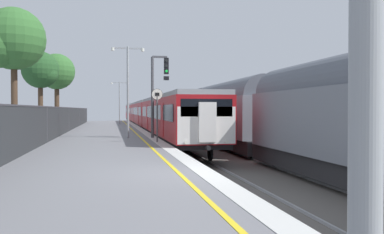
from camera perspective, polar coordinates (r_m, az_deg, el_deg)
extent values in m
cube|color=slate|center=(11.50, -12.66, -10.22)|extent=(6.40, 110.00, 1.00)
cube|color=silver|center=(11.69, 1.81, -7.49)|extent=(0.60, 110.00, 0.01)
cube|color=yellow|center=(11.55, -1.85, -7.60)|extent=(0.12, 110.00, 0.01)
cube|color=gray|center=(12.12, 6.44, -11.84)|extent=(0.07, 110.00, 0.08)
cube|color=gray|center=(12.62, 12.80, -11.34)|extent=(0.07, 110.00, 0.08)
cube|color=gray|center=(13.83, 22.73, -10.30)|extent=(0.07, 110.00, 0.08)
cube|color=maroon|center=(28.98, -2.55, 0.10)|extent=(2.80, 20.48, 2.30)
cube|color=black|center=(29.03, -2.55, -2.42)|extent=(2.64, 19.88, 0.25)
cube|color=gray|center=(28.98, -2.55, 2.61)|extent=(2.68, 20.48, 0.24)
cube|color=black|center=(28.80, -5.33, 0.69)|extent=(0.02, 18.88, 0.84)
cube|color=red|center=(23.72, -4.11, -0.35)|extent=(0.03, 1.10, 1.90)
cube|color=red|center=(33.90, -6.19, 0.06)|extent=(0.03, 1.10, 1.90)
cylinder|color=black|center=(21.42, -1.59, -4.97)|extent=(0.12, 0.84, 0.84)
cylinder|color=black|center=(21.73, 2.48, -4.88)|extent=(0.12, 0.84, 0.84)
cylinder|color=black|center=(36.53, -5.53, -2.49)|extent=(0.12, 0.84, 0.84)
cylinder|color=black|center=(36.71, -3.10, -2.47)|extent=(0.12, 0.84, 0.84)
cube|color=maroon|center=(49.92, -6.11, 0.48)|extent=(2.80, 20.48, 2.30)
cube|color=black|center=(49.95, -6.11, -0.98)|extent=(2.64, 19.88, 0.25)
cube|color=gray|center=(49.92, -6.12, 1.94)|extent=(2.68, 20.48, 0.24)
cube|color=black|center=(49.82, -7.73, 0.82)|extent=(0.02, 18.88, 0.84)
cube|color=red|center=(44.71, -7.36, 0.29)|extent=(0.03, 1.10, 1.90)
cube|color=red|center=(54.93, -8.04, 0.42)|extent=(0.03, 1.10, 1.90)
cylinder|color=black|center=(42.30, -6.28, -2.01)|extent=(0.12, 0.84, 0.84)
cylinder|color=black|center=(42.46, -4.18, -2.00)|extent=(0.12, 0.84, 0.84)
cylinder|color=black|center=(57.52, -7.54, -1.21)|extent=(0.12, 0.84, 0.84)
cylinder|color=black|center=(57.64, -5.99, -1.21)|extent=(0.12, 0.84, 0.84)
cube|color=maroon|center=(70.94, -7.57, 0.64)|extent=(2.80, 20.48, 2.30)
cube|color=black|center=(70.96, -7.57, -0.39)|extent=(2.64, 19.88, 0.25)
cube|color=gray|center=(70.94, -7.57, 1.66)|extent=(2.68, 20.48, 0.24)
cube|color=black|center=(70.87, -8.71, 0.88)|extent=(0.02, 18.88, 0.84)
cube|color=red|center=(65.75, -8.53, 0.52)|extent=(0.03, 1.10, 1.90)
cube|color=red|center=(75.98, -8.87, 0.58)|extent=(0.03, 1.10, 1.90)
cylinder|color=black|center=(63.31, -7.86, -1.01)|extent=(0.12, 0.84, 0.84)
cylinder|color=black|center=(63.41, -6.45, -1.00)|extent=(0.12, 0.84, 0.84)
cylinder|color=black|center=(78.56, -8.47, -0.62)|extent=(0.12, 0.84, 0.84)
cylinder|color=black|center=(78.64, -7.34, -0.61)|extent=(0.12, 0.84, 0.84)
cube|color=silver|center=(18.96, 2.00, -1.14)|extent=(2.70, 0.10, 1.70)
cube|color=black|center=(18.94, 2.01, 1.28)|extent=(2.40, 0.08, 0.80)
cube|color=silver|center=(18.82, 2.09, -0.70)|extent=(0.80, 0.24, 1.80)
cylinder|color=white|center=(18.75, -0.80, -3.46)|extent=(0.18, 0.06, 0.18)
cylinder|color=white|center=(19.18, 4.81, -3.37)|extent=(0.18, 0.06, 0.18)
cylinder|color=black|center=(18.74, 2.20, -4.23)|extent=(0.20, 0.35, 0.20)
cube|color=black|center=(49.93, -6.12, 2.23)|extent=(0.60, 0.90, 0.20)
cube|color=#232326|center=(15.64, 21.18, -6.81)|extent=(2.30, 14.53, 0.79)
cube|color=slate|center=(15.50, 21.22, -0.76)|extent=(2.60, 13.73, 2.50)
cylinder|color=#515660|center=(15.52, 21.25, 3.86)|extent=(2.39, 13.33, 2.39)
cylinder|color=black|center=(19.96, 11.14, -5.43)|extent=(0.12, 0.84, 0.84)
cylinder|color=black|center=(20.60, 15.18, -5.25)|extent=(0.12, 0.84, 0.84)
cube|color=#232326|center=(29.69, 5.19, -3.06)|extent=(2.30, 14.53, 0.79)
cube|color=slate|center=(29.62, 5.19, 0.12)|extent=(2.60, 13.73, 2.50)
cylinder|color=#515660|center=(29.62, 5.20, 2.54)|extent=(2.39, 13.33, 2.39)
cylinder|color=black|center=(24.45, 6.88, -4.23)|extent=(0.12, 0.84, 0.84)
cylinder|color=black|center=(24.97, 10.30, -4.13)|extent=(0.12, 0.84, 0.84)
cylinder|color=black|center=(34.59, 1.51, -2.68)|extent=(0.12, 0.84, 0.84)
cylinder|color=black|center=(34.97, 4.00, -2.65)|extent=(0.12, 0.84, 0.84)
cube|color=#232326|center=(44.59, -0.32, -1.69)|extent=(2.30, 14.53, 0.79)
cube|color=slate|center=(44.54, -0.32, 0.43)|extent=(2.60, 13.73, 2.50)
cylinder|color=#515660|center=(44.55, -0.32, 2.04)|extent=(2.39, 13.33, 2.39)
cylinder|color=black|center=(39.29, -0.01, -2.24)|extent=(0.12, 0.84, 0.84)
cylinder|color=black|center=(39.61, 2.20, -2.21)|extent=(0.12, 0.84, 0.84)
cylinder|color=black|center=(49.65, -2.34, -1.56)|extent=(0.12, 0.84, 0.84)
cylinder|color=black|center=(49.91, -0.56, -1.54)|extent=(0.12, 0.84, 0.84)
cube|color=#232326|center=(59.71, -3.05, -1.00)|extent=(2.30, 14.53, 0.79)
cube|color=slate|center=(59.67, -3.06, 0.58)|extent=(2.60, 13.73, 2.50)
cylinder|color=#515660|center=(59.68, -3.06, 1.78)|extent=(2.39, 13.33, 2.39)
cylinder|color=black|center=(54.39, -3.10, -1.33)|extent=(0.12, 0.84, 0.84)
cylinder|color=black|center=(54.63, -1.48, -1.32)|extent=(0.12, 0.84, 0.84)
cylinder|color=black|center=(64.83, -4.38, -0.96)|extent=(0.12, 0.84, 0.84)
cylinder|color=black|center=(65.03, -3.02, -0.95)|extent=(0.12, 0.84, 0.84)
cylinder|color=#47474C|center=(25.70, -5.40, 2.67)|extent=(0.18, 0.18, 4.96)
cube|color=#47474C|center=(25.94, -4.41, 8.16)|extent=(0.90, 0.12, 0.12)
cube|color=black|center=(25.93, -3.52, 6.94)|extent=(0.28, 0.20, 1.00)
cylinder|color=black|center=(25.85, -3.49, 7.67)|extent=(0.16, 0.04, 0.16)
cylinder|color=black|center=(25.81, -3.49, 6.96)|extent=(0.16, 0.04, 0.16)
cylinder|color=#19D83F|center=(25.78, -3.49, 6.26)|extent=(0.16, 0.04, 0.16)
cube|color=black|center=(25.86, -3.52, 5.28)|extent=(0.32, 0.16, 0.24)
cylinder|color=#59595B|center=(22.20, -4.76, -0.26)|extent=(0.08, 0.08, 2.48)
cylinder|color=black|center=(22.21, -4.77, 3.09)|extent=(0.59, 0.02, 0.59)
cylinder|color=silver|center=(22.20, -4.77, 3.09)|extent=(0.56, 0.02, 0.56)
cube|color=black|center=(22.18, -4.76, 3.09)|extent=(0.24, 0.01, 0.18)
cylinder|color=#93999E|center=(25.82, -8.72, 3.33)|extent=(0.14, 0.14, 5.57)
cube|color=#93999E|center=(26.09, -7.73, 9.23)|extent=(0.90, 0.08, 0.08)
cylinder|color=silver|center=(26.11, -6.73, 9.05)|extent=(0.20, 0.20, 0.18)
cube|color=#93999E|center=(26.05, -9.74, 9.24)|extent=(0.90, 0.08, 0.08)
cylinder|color=silver|center=(26.04, -10.74, 9.06)|extent=(0.20, 0.20, 0.18)
cylinder|color=#93999E|center=(50.01, -9.83, 1.88)|extent=(0.14, 0.14, 4.99)
cube|color=#93999E|center=(50.11, -9.33, 4.62)|extent=(0.90, 0.08, 0.08)
cylinder|color=silver|center=(50.12, -8.81, 4.53)|extent=(0.20, 0.20, 0.18)
cube|color=#93999E|center=(50.09, -10.36, 4.62)|extent=(0.90, 0.08, 0.08)
cylinder|color=silver|center=(50.08, -10.87, 4.53)|extent=(0.20, 0.20, 0.18)
cylinder|color=#38383D|center=(23.20, -19.15, -1.00)|extent=(0.07, 0.07, 1.88)
cylinder|color=#38383D|center=(34.81, -16.43, -0.33)|extent=(0.07, 0.07, 1.88)
cylinder|color=#38383D|center=(46.46, -15.07, 0.01)|extent=(0.07, 0.07, 1.88)
cylinder|color=#38383D|center=(58.12, -14.26, 0.21)|extent=(0.07, 0.07, 1.88)
cylinder|color=#473323|center=(35.96, -19.92, 1.48)|extent=(0.39, 0.39, 4.13)
sphere|color=#234C23|center=(36.11, -19.94, 6.06)|extent=(2.97, 2.97, 2.97)
sphere|color=#234C23|center=(35.65, -19.15, 5.53)|extent=(1.72, 1.72, 1.72)
cylinder|color=#473323|center=(22.13, -23.02, 2.06)|extent=(0.30, 0.30, 4.34)
sphere|color=#33662D|center=(22.39, -23.08, 9.77)|extent=(3.03, 3.03, 3.03)
cylinder|color=#473323|center=(41.80, -17.91, 1.61)|extent=(0.44, 0.44, 4.41)
sphere|color=#33662D|center=(41.95, -17.93, 5.91)|extent=(3.40, 3.40, 3.40)
sphere|color=#33662D|center=(41.50, -18.36, 5.37)|extent=(2.04, 2.04, 2.04)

